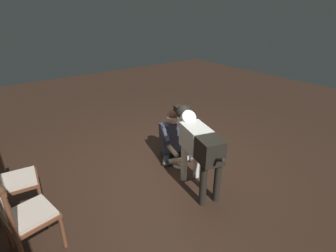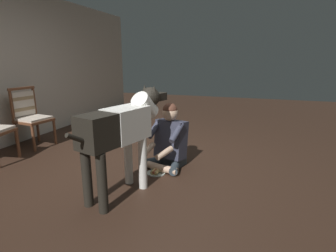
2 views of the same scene
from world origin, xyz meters
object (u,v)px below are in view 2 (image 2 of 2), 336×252
(person_sitting_on_floor, at_px, (169,141))
(hot_dog_on_plate, at_px, (156,171))
(dining_chair_right_of_pair, at_px, (30,114))
(large_dog, at_px, (123,128))

(person_sitting_on_floor, relative_size, hot_dog_on_plate, 3.65)
(dining_chair_right_of_pair, bearing_deg, person_sitting_on_floor, -92.60)
(person_sitting_on_floor, height_order, large_dog, large_dog)
(large_dog, xyz_separation_m, hot_dog_on_plate, (0.56, -0.15, -0.70))
(dining_chair_right_of_pair, height_order, person_sitting_on_floor, dining_chair_right_of_pair)
(person_sitting_on_floor, bearing_deg, hot_dog_on_plate, 164.72)
(dining_chair_right_of_pair, bearing_deg, large_dog, -112.98)
(hot_dog_on_plate, bearing_deg, dining_chair_right_of_pair, 80.62)
(large_dog, relative_size, hot_dog_on_plate, 5.86)
(person_sitting_on_floor, bearing_deg, large_dog, 164.72)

